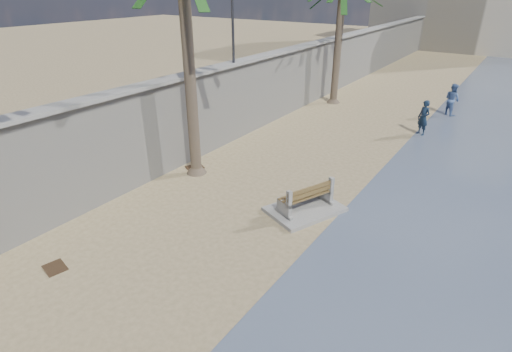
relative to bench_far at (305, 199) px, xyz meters
The scene contains 7 objects.
seawall 13.77m from the bench_far, 116.68° to the left, with size 0.45×70.00×3.50m, color gray.
wall_cap 14.06m from the bench_far, 116.68° to the left, with size 0.80×70.00×0.12m, color gray.
bench_far is the anchor object (origin of this frame).
person_a 9.97m from the bench_far, 82.47° to the left, with size 0.72×0.49×1.99m, color #132134.
person_b 14.38m from the bench_far, 82.76° to the left, with size 0.96×0.74×1.99m, color #476093.
debris_b 7.59m from the bench_far, 122.91° to the right, with size 0.62×0.50×0.03m, color #382616.
debris_c 5.43m from the bench_far, behind, with size 0.68×0.55×0.03m, color #382616.
Camera 1 is at (6.03, -2.63, 6.84)m, focal length 28.00 mm.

